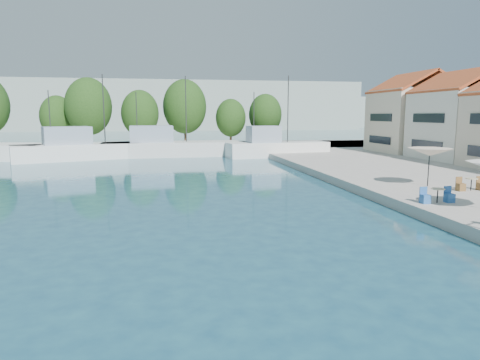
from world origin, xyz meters
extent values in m
cube|color=#A49D94|center=(-8.00, 67.00, 0.30)|extent=(90.00, 16.00, 0.60)
cube|color=#96A398|center=(-30.00, 160.00, 8.00)|extent=(180.00, 40.00, 16.00)
cube|color=#96A398|center=(40.00, 180.00, 6.00)|extent=(140.00, 40.00, 12.00)
cube|color=silver|center=(24.00, 42.00, 4.10)|extent=(8.00, 8.50, 7.00)
pyramid|color=#A74225|center=(24.00, 42.00, 9.40)|extent=(8.40, 8.80, 1.80)
cube|color=beige|center=(24.00, 51.00, 4.35)|extent=(8.60, 8.50, 7.50)
pyramid|color=#A74225|center=(24.00, 51.00, 9.90)|extent=(9.00, 8.80, 1.80)
cube|color=white|center=(-14.66, 54.90, 0.70)|extent=(17.32, 9.70, 2.20)
cube|color=#8D9DAF|center=(-17.04, 54.06, 2.80)|extent=(5.87, 4.84, 2.00)
cylinder|color=#2D2D2D|center=(-13.07, 55.46, 5.80)|extent=(0.12, 0.12, 8.00)
cylinder|color=#2D2D2D|center=(-18.63, 53.51, 4.80)|extent=(0.10, 0.10, 6.00)
cube|color=silver|center=(-5.13, 56.47, 0.70)|extent=(17.17, 5.01, 2.20)
cube|color=#8D9DAF|center=(-7.68, 56.39, 2.80)|extent=(5.22, 3.58, 2.00)
cylinder|color=#2D2D2D|center=(-3.43, 56.53, 5.80)|extent=(0.12, 0.12, 8.00)
cylinder|color=#2D2D2D|center=(-9.38, 56.33, 4.80)|extent=(0.10, 0.10, 6.00)
cube|color=white|center=(7.53, 53.40, 0.70)|extent=(12.81, 4.67, 2.20)
cube|color=#8D9DAF|center=(5.67, 53.19, 2.80)|extent=(4.02, 2.92, 2.00)
cylinder|color=#2D2D2D|center=(8.78, 53.55, 5.80)|extent=(0.12, 0.12, 8.00)
cylinder|color=#2D2D2D|center=(4.42, 53.05, 4.80)|extent=(0.10, 0.10, 6.00)
cylinder|color=#3F2B19|center=(-21.74, 70.76, 2.24)|extent=(0.36, 0.36, 3.28)
ellipsoid|color=#1B3B12|center=(-21.74, 70.76, 4.86)|extent=(4.98, 4.98, 6.23)
cylinder|color=#3F2B19|center=(-16.91, 68.86, 2.80)|extent=(0.36, 0.36, 4.40)
ellipsoid|color=#1B3B12|center=(-16.91, 68.86, 6.32)|extent=(6.69, 6.69, 8.36)
cylinder|color=#3F2B19|center=(-9.60, 68.73, 2.42)|extent=(0.36, 0.36, 3.64)
ellipsoid|color=#1B3B12|center=(-9.60, 68.73, 5.33)|extent=(5.53, 5.53, 6.91)
cylinder|color=#3F2B19|center=(-2.83, 70.80, 2.82)|extent=(0.36, 0.36, 4.44)
ellipsoid|color=#1B3B12|center=(-2.83, 70.80, 6.38)|extent=(6.75, 6.75, 8.44)
cylinder|color=#3F2B19|center=(4.20, 69.38, 2.15)|extent=(0.36, 0.36, 3.11)
ellipsoid|color=#1B3B12|center=(4.20, 69.38, 4.64)|extent=(4.72, 4.72, 5.90)
cylinder|color=#3F2B19|center=(10.13, 70.92, 2.35)|extent=(0.36, 0.36, 3.50)
ellipsoid|color=#1B3B12|center=(10.13, 70.92, 5.15)|extent=(5.32, 5.32, 6.65)
cylinder|color=black|center=(10.35, 27.21, 1.82)|extent=(0.06, 0.06, 2.44)
cone|color=beige|center=(10.35, 27.21, 2.79)|extent=(2.80, 2.80, 0.50)
cylinder|color=black|center=(7.63, 22.31, 0.97)|extent=(0.06, 0.06, 0.74)
cylinder|color=#C7B892|center=(7.63, 22.31, 1.34)|extent=(0.70, 0.70, 0.04)
cube|color=#2A5FAA|center=(8.33, 22.31, 0.83)|extent=(0.42, 0.42, 0.46)
cube|color=#2A5FAA|center=(6.93, 22.31, 0.83)|extent=(0.42, 0.42, 0.46)
cylinder|color=black|center=(11.92, 25.23, 0.97)|extent=(0.06, 0.06, 0.74)
cylinder|color=#C7B892|center=(11.92, 25.23, 1.34)|extent=(0.70, 0.70, 0.04)
cube|color=brown|center=(11.22, 25.23, 0.83)|extent=(0.42, 0.42, 0.46)
camera|label=1|loc=(-6.34, 2.68, 5.15)|focal=32.00mm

